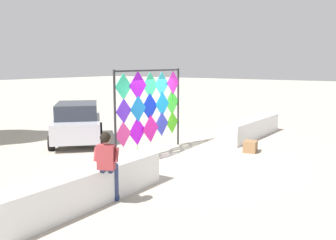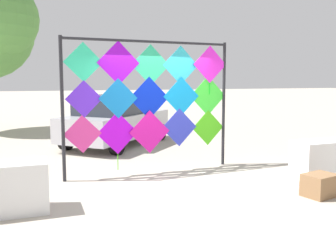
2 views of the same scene
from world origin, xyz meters
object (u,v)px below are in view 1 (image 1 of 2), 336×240
(kite_display_rack, at_px, (151,104))
(seated_vendor, at_px, (108,161))
(cardboard_box_large, at_px, (250,146))
(parked_car, at_px, (78,122))

(kite_display_rack, bearing_deg, seated_vendor, -153.77)
(seated_vendor, xyz_separation_m, cardboard_box_large, (6.33, -0.57, -0.77))
(parked_car, bearing_deg, cardboard_box_large, -69.63)
(parked_car, bearing_deg, kite_display_rack, -89.23)
(cardboard_box_large, bearing_deg, kite_display_rack, 130.89)
(seated_vendor, height_order, parked_car, seated_vendor)
(kite_display_rack, distance_m, parked_car, 3.68)
(seated_vendor, bearing_deg, parked_car, 54.09)
(seated_vendor, bearing_deg, kite_display_rack, 26.23)
(seated_vendor, xyz_separation_m, parked_car, (4.04, 5.58, -0.19))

